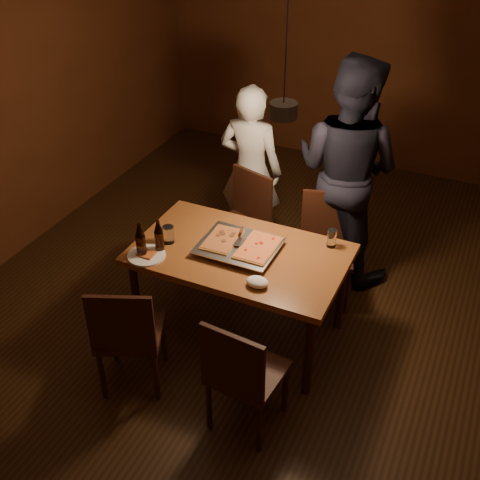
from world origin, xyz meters
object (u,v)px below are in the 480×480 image
at_px(chair_far_right, 327,237).
at_px(diner_white, 251,170).
at_px(chair_far_left, 244,214).
at_px(dining_table, 240,260).
at_px(chair_near_right, 241,369).
at_px(beer_bottle_a, 141,240).
at_px(plate_slice, 147,255).
at_px(pizza_tray, 239,247).
at_px(beer_bottle_b, 159,236).
at_px(pendant_lamp, 283,109).
at_px(chair_near_left, 126,329).
at_px(diner_dark, 347,170).

distance_m(chair_far_right, diner_white, 0.95).
bearing_deg(chair_far_left, dining_table, 130.12).
relative_size(chair_near_right, beer_bottle_a, 1.82).
relative_size(beer_bottle_a, plate_slice, 1.00).
distance_m(chair_near_right, pizza_tray, 0.97).
bearing_deg(beer_bottle_a, beer_bottle_b, 54.76).
bearing_deg(beer_bottle_a, pendant_lamp, 36.06).
relative_size(chair_near_left, beer_bottle_b, 2.23).
bearing_deg(plate_slice, beer_bottle_b, 64.26).
distance_m(chair_far_right, pizza_tray, 0.88).
height_order(chair_far_right, diner_dark, diner_dark).
bearing_deg(diner_white, diner_dark, 178.32).
bearing_deg(chair_near_right, diner_dark, 94.47).
bearing_deg(beer_bottle_a, plate_slice, 18.12).
relative_size(chair_far_left, beer_bottle_a, 1.98).
height_order(pizza_tray, pendant_lamp, pendant_lamp).
relative_size(pizza_tray, beer_bottle_b, 2.22).
bearing_deg(diner_dark, beer_bottle_a, 68.78).
relative_size(chair_near_right, diner_dark, 0.26).
distance_m(plate_slice, pendant_lamp, 1.38).
relative_size(chair_near_left, pizza_tray, 1.00).
xyz_separation_m(chair_near_left, plate_slice, (-0.14, 0.50, 0.22)).
bearing_deg(pendant_lamp, plate_slice, -143.36).
height_order(chair_near_left, diner_dark, diner_dark).
distance_m(chair_near_left, plate_slice, 0.57).
height_order(chair_near_right, diner_white, diner_white).
bearing_deg(pizza_tray, chair_near_left, -112.07).
bearing_deg(diner_white, chair_near_right, 109.38).
relative_size(chair_far_right, chair_near_right, 1.09).
bearing_deg(chair_near_right, pendant_lamp, 105.80).
height_order(chair_far_left, diner_white, diner_white).
relative_size(chair_far_left, diner_dark, 0.28).
bearing_deg(pizza_tray, dining_table, -38.94).
height_order(pizza_tray, diner_white, diner_white).
bearing_deg(chair_far_left, chair_near_left, 104.12).
bearing_deg(diner_white, chair_near_left, 86.63).
xyz_separation_m(dining_table, chair_near_left, (-0.43, -0.83, -0.14)).
xyz_separation_m(pizza_tray, plate_slice, (-0.56, -0.34, -0.01)).
height_order(chair_near_right, pendant_lamp, pendant_lamp).
xyz_separation_m(dining_table, beer_bottle_a, (-0.60, -0.34, 0.21)).
bearing_deg(chair_near_left, chair_far_right, 38.94).
distance_m(chair_far_left, chair_near_right, 1.78).
xyz_separation_m(dining_table, chair_far_left, (-0.33, 0.80, -0.14)).
height_order(chair_near_left, beer_bottle_a, beer_bottle_a).
distance_m(chair_far_right, plate_slice, 1.47).
distance_m(beer_bottle_a, diner_white, 1.48).
bearing_deg(chair_far_right, chair_near_left, 43.55).
bearing_deg(chair_near_right, diner_white, 117.71).
height_order(diner_dark, pendant_lamp, pendant_lamp).
relative_size(chair_near_left, beer_bottle_a, 2.07).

